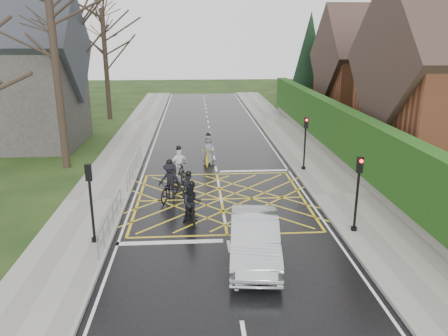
{
  "coord_description": "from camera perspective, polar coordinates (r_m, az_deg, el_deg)",
  "views": [
    {
      "loc": [
        -1.2,
        -19.88,
        7.68
      ],
      "look_at": [
        0.21,
        0.96,
        1.3
      ],
      "focal_mm": 35.0,
      "sensor_mm": 36.0,
      "label": 1
    }
  ],
  "objects": [
    {
      "name": "tree_mid",
      "position": [
        35.02,
        -19.36,
        17.64
      ],
      "size": [
        10.08,
        10.08,
        12.48
      ],
      "color": "black",
      "rests_on": "ground"
    },
    {
      "name": "tree_far",
      "position": [
        42.66,
        -15.39,
        15.75
      ],
      "size": [
        8.4,
        8.4,
        10.4
      ],
      "color": "black",
      "rests_on": "ground"
    },
    {
      "name": "cyclist_back",
      "position": [
        18.6,
        -4.21,
        -5.08
      ],
      "size": [
        0.91,
        1.91,
        1.87
      ],
      "rotation": [
        0.0,
        0.0,
        0.12
      ],
      "color": "black",
      "rests_on": "ground"
    },
    {
      "name": "road",
      "position": [
        21.34,
        -0.38,
        -4.09
      ],
      "size": [
        9.0,
        80.0,
        0.01
      ],
      "primitive_type": "cube",
      "color": "black",
      "rests_on": "ground"
    },
    {
      "name": "traffic_light_ne",
      "position": [
        25.6,
        10.52,
        3.1
      ],
      "size": [
        0.24,
        0.31,
        3.21
      ],
      "rotation": [
        0.0,
        0.0,
        3.14
      ],
      "color": "black",
      "rests_on": "ground"
    },
    {
      "name": "car",
      "position": [
        15.64,
        4.03,
        -9.19
      ],
      "size": [
        2.15,
        4.95,
        1.58
      ],
      "primitive_type": "imported",
      "rotation": [
        0.0,
        0.0,
        -0.1
      ],
      "color": "#B2B4B9",
      "rests_on": "ground"
    },
    {
      "name": "traffic_light_se",
      "position": [
        17.93,
        16.99,
        -3.4
      ],
      "size": [
        0.24,
        0.31,
        3.21
      ],
      "rotation": [
        0.0,
        0.0,
        3.14
      ],
      "color": "black",
      "rests_on": "ground"
    },
    {
      "name": "hedge",
      "position": [
        27.94,
        14.96,
        4.89
      ],
      "size": [
        0.9,
        38.0,
        2.8
      ],
      "primitive_type": "cube",
      "color": "#113A0F",
      "rests_on": "stone_wall"
    },
    {
      "name": "railing_south",
      "position": [
        18.1,
        -14.62,
        -6.0
      ],
      "size": [
        0.05,
        5.04,
        1.03
      ],
      "color": "slate",
      "rests_on": "ground"
    },
    {
      "name": "sidewalk_left",
      "position": [
        21.82,
        -16.35,
        -4.14
      ],
      "size": [
        3.0,
        80.0,
        0.15
      ],
      "primitive_type": "cube",
      "color": "gray",
      "rests_on": "ground"
    },
    {
      "name": "conifer",
      "position": [
        47.48,
        11.03,
        13.44
      ],
      "size": [
        4.6,
        4.6,
        10.0
      ],
      "color": "black",
      "rests_on": "ground"
    },
    {
      "name": "stone_wall",
      "position": [
        28.35,
        14.7,
        1.43
      ],
      "size": [
        0.5,
        38.0,
        0.7
      ],
      "primitive_type": "cube",
      "color": "slate",
      "rests_on": "ground"
    },
    {
      "name": "traffic_light_sw",
      "position": [
        16.97,
        -16.93,
        -4.56
      ],
      "size": [
        0.24,
        0.31,
        3.21
      ],
      "color": "black",
      "rests_on": "ground"
    },
    {
      "name": "cyclist_front",
      "position": [
        23.92,
        -5.88,
        0.0
      ],
      "size": [
        1.32,
        2.03,
        1.98
      ],
      "rotation": [
        0.0,
        0.0,
        0.42
      ],
      "color": "black",
      "rests_on": "ground"
    },
    {
      "name": "church",
      "position": [
        34.29,
        -25.4,
        10.79
      ],
      "size": [
        8.8,
        7.8,
        11.0
      ],
      "color": "#2D2B28",
      "rests_on": "ground"
    },
    {
      "name": "cyclist_mid",
      "position": [
        21.38,
        -7.06,
        -2.13
      ],
      "size": [
        1.39,
        2.16,
        1.99
      ],
      "rotation": [
        0.0,
        0.0,
        -0.36
      ],
      "color": "black",
      "rests_on": "ground"
    },
    {
      "name": "cyclist_rear",
      "position": [
        19.95,
        -4.58,
        -3.85
      ],
      "size": [
        0.78,
        1.94,
        1.85
      ],
      "rotation": [
        0.0,
        0.0,
        0.06
      ],
      "color": "black",
      "rests_on": "ground"
    },
    {
      "name": "house_far",
      "position": [
        41.23,
        19.32,
        11.44
      ],
      "size": [
        9.8,
        8.8,
        10.3
      ],
      "color": "brown",
      "rests_on": "ground"
    },
    {
      "name": "tree_near",
      "position": [
        27.03,
        -21.54,
        16.36
      ],
      "size": [
        9.24,
        9.24,
        11.44
      ],
      "color": "black",
      "rests_on": "ground"
    },
    {
      "name": "ground",
      "position": [
        21.34,
        -0.38,
        -4.1
      ],
      "size": [
        120.0,
        120.0,
        0.0
      ],
      "primitive_type": "plane",
      "color": "black",
      "rests_on": "ground"
    },
    {
      "name": "cyclist_lead",
      "position": [
        26.9,
        -2.02,
        1.92
      ],
      "size": [
        0.99,
        2.13,
        1.99
      ],
      "rotation": [
        0.0,
        0.0,
        -0.14
      ],
      "color": "gold",
      "rests_on": "ground"
    },
    {
      "name": "railing_north",
      "position": [
        25.09,
        -11.61,
        0.69
      ],
      "size": [
        0.05,
        6.04,
        1.03
      ],
      "color": "slate",
      "rests_on": "ground"
    },
    {
      "name": "sidewalk_right",
      "position": [
        22.47,
        15.11,
        -3.41
      ],
      "size": [
        3.0,
        80.0,
        0.15
      ],
      "primitive_type": "cube",
      "color": "gray",
      "rests_on": "ground"
    }
  ]
}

